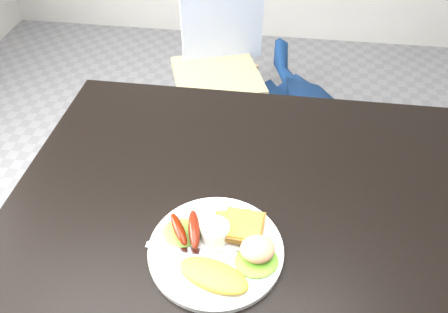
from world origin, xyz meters
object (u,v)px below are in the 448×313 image
Objects in this scene: dining_table at (274,200)px; person at (325,12)px; plate at (216,250)px; dining_chair at (217,78)px.

person reaches higher than dining_table.
dining_table is 0.21m from plate.
plate is at bearing -122.28° from dining_table.
dining_chair is 0.58m from person.
plate is (-0.11, -0.17, 0.03)m from dining_table.
person is 6.16× the size of plate.
dining_table is 0.71× the size of person.
person is (0.40, -0.15, 0.39)m from dining_chair.
person reaches higher than plate.
dining_chair is 1.33× the size of plate.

